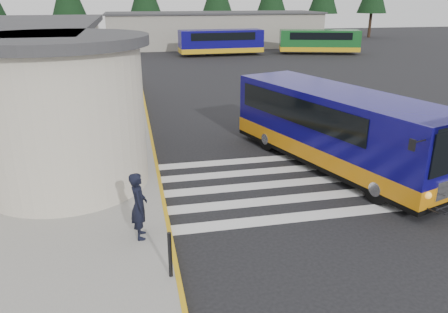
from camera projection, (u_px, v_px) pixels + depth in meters
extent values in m
plane|color=black|center=(273.00, 175.00, 15.68)|extent=(140.00, 140.00, 0.00)
cube|color=gray|center=(29.00, 154.00, 17.55)|extent=(10.00, 34.00, 0.15)
cube|color=gold|center=(153.00, 146.00, 18.52)|extent=(0.12, 34.00, 0.16)
cylinder|color=#B5AE99|center=(62.00, 118.00, 13.93)|extent=(5.20, 5.20, 4.50)
cylinder|color=#38383A|center=(52.00, 40.00, 13.10)|extent=(5.80, 5.80, 0.30)
cube|color=black|center=(92.00, 116.00, 18.56)|extent=(0.08, 1.20, 2.20)
cube|color=#38383A|center=(101.00, 85.00, 18.20)|extent=(1.20, 1.80, 0.12)
cube|color=silver|center=(291.00, 218.00, 12.65)|extent=(8.00, 0.55, 0.01)
cube|color=silver|center=(278.00, 200.00, 13.75)|extent=(8.00, 0.55, 0.01)
cube|color=silver|center=(266.00, 185.00, 14.85)|extent=(8.00, 0.55, 0.01)
cube|color=silver|center=(257.00, 172.00, 15.95)|extent=(8.00, 0.55, 0.01)
cube|color=silver|center=(248.00, 161.00, 17.05)|extent=(8.00, 0.55, 0.01)
cube|color=gray|center=(214.00, 30.00, 54.70)|extent=(26.00, 8.00, 4.00)
cube|color=#38383A|center=(214.00, 13.00, 53.98)|extent=(26.40, 8.40, 0.20)
cylinder|color=black|center=(72.00, 30.00, 58.55)|extent=(0.44, 0.44, 3.60)
cylinder|color=black|center=(147.00, 29.00, 60.53)|extent=(0.44, 0.44, 3.60)
cylinder|color=black|center=(217.00, 28.00, 62.50)|extent=(0.44, 0.44, 3.60)
cylinder|color=black|center=(271.00, 27.00, 64.09)|extent=(0.44, 0.44, 3.60)
cylinder|color=black|center=(321.00, 26.00, 65.67)|extent=(0.44, 0.44, 3.60)
cylinder|color=black|center=(370.00, 25.00, 67.25)|extent=(0.44, 0.44, 3.60)
cube|color=#0D0863|center=(337.00, 124.00, 16.06)|extent=(5.34, 9.63, 2.43)
cube|color=orange|center=(335.00, 148.00, 16.38)|extent=(5.38, 9.67, 0.58)
cube|color=black|center=(334.00, 156.00, 16.50)|extent=(5.37, 9.66, 0.23)
cube|color=black|center=(296.00, 111.00, 15.94)|extent=(2.16, 6.49, 0.93)
cube|color=black|center=(348.00, 102.00, 17.18)|extent=(2.16, 6.49, 0.93)
cylinder|color=black|center=(378.00, 188.00, 13.41)|extent=(0.60, 1.04, 0.99)
cylinder|color=black|center=(426.00, 174.00, 14.48)|extent=(0.60, 1.04, 0.99)
cylinder|color=black|center=(268.00, 139.00, 18.09)|extent=(0.60, 1.04, 0.99)
cylinder|color=black|center=(310.00, 131.00, 19.16)|extent=(0.60, 1.04, 0.99)
cube|color=black|center=(412.00, 145.00, 11.29)|extent=(0.11, 0.19, 0.31)
imported|color=black|center=(139.00, 206.00, 11.08)|extent=(0.44, 0.66, 1.79)
imported|color=black|center=(102.00, 176.00, 13.04)|extent=(0.93, 1.01, 1.67)
cylinder|color=black|center=(170.00, 255.00, 9.60)|extent=(0.09, 0.09, 1.10)
cube|color=#0C075B|center=(221.00, 41.00, 46.74)|extent=(8.98, 2.78, 2.27)
cube|color=gold|center=(221.00, 50.00, 47.06)|extent=(9.01, 2.81, 0.49)
cube|color=black|center=(221.00, 36.00, 46.55)|extent=(7.01, 2.76, 0.79)
cube|color=#15501F|center=(319.00, 40.00, 48.00)|extent=(8.90, 4.60, 2.19)
cube|color=gold|center=(319.00, 48.00, 48.30)|extent=(8.94, 4.64, 0.48)
cube|color=black|center=(320.00, 35.00, 47.81)|extent=(7.08, 4.13, 0.76)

